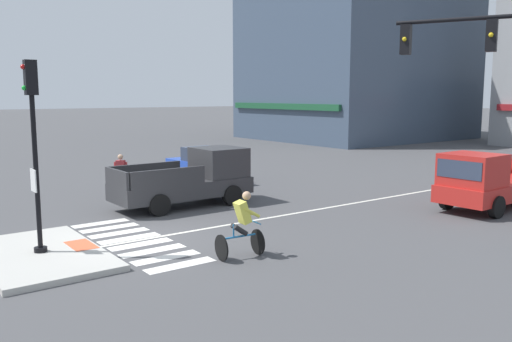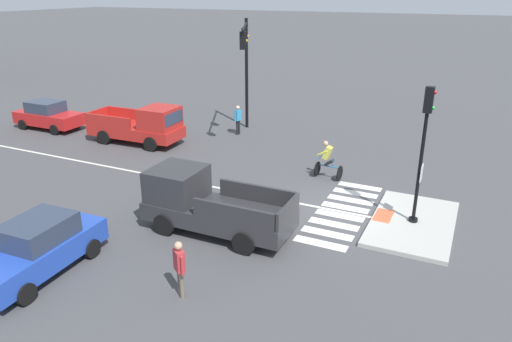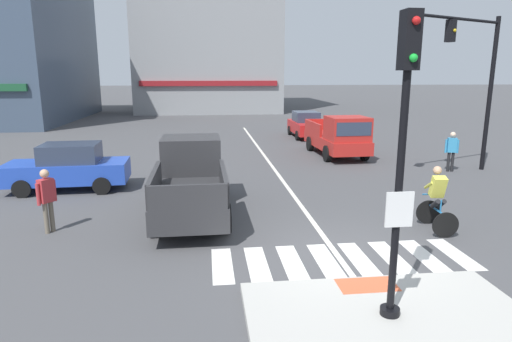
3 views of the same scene
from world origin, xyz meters
TOP-DOWN VIEW (x-y plane):
  - ground_plane at (0.00, 0.00)m, footprint 300.00×300.00m
  - traffic_island at (0.00, -2.84)m, footprint 4.70×2.75m
  - tactile_pad_front at (0.00, -1.82)m, footprint 1.10×0.60m
  - signal_pole at (0.00, -2.85)m, footprint 0.44×0.38m
  - crosswalk_stripe_a at (-2.65, -0.32)m, footprint 0.44×1.80m
  - crosswalk_stripe_b at (-1.89, -0.32)m, footprint 0.44×1.80m
  - crosswalk_stripe_c at (-1.13, -0.32)m, footprint 0.44×1.80m
  - crosswalk_stripe_d at (-0.38, -0.32)m, footprint 0.44×1.80m
  - crosswalk_stripe_e at (0.38, -0.32)m, footprint 0.44×1.80m
  - crosswalk_stripe_f at (1.13, -0.32)m, footprint 0.44×1.80m
  - crosswalk_stripe_g at (1.89, -0.32)m, footprint 0.44×1.80m
  - crosswalk_stripe_h at (2.65, -0.32)m, footprint 0.44×1.80m
  - lane_centre_line at (-0.04, 10.00)m, footprint 0.14×28.00m
  - traffic_light_mast at (7.22, 7.32)m, footprint 5.00×2.44m
  - building_corner_left at (-2.48, 43.39)m, footprint 15.32×17.85m
  - car_blue_cross_left at (-7.75, 6.59)m, footprint 4.17×1.97m
  - car_red_eastbound_distant at (3.50, 18.48)m, footprint 1.85×4.10m
  - pickup_truck_red_eastbound_far at (3.55, 11.60)m, footprint 2.19×5.16m
  - pickup_truck_charcoal_westbound_near at (-3.40, 3.55)m, footprint 2.10×5.12m
  - cyclist at (3.00, 1.25)m, footprint 0.75×1.14m
  - pedestrian_at_curb_left at (-6.99, 2.20)m, footprint 0.39×0.46m
  - pedestrian_waiting_far_side at (7.22, 7.83)m, footprint 0.53×0.32m

SIDE VIEW (x-z plane):
  - ground_plane at x=0.00m, z-range 0.00..0.00m
  - crosswalk_stripe_a at x=-2.65m, z-range 0.00..0.01m
  - crosswalk_stripe_b at x=-1.89m, z-range 0.00..0.01m
  - crosswalk_stripe_c at x=-1.13m, z-range 0.00..0.01m
  - crosswalk_stripe_d at x=-0.38m, z-range 0.00..0.01m
  - crosswalk_stripe_e at x=0.38m, z-range 0.00..0.01m
  - crosswalk_stripe_f at x=1.13m, z-range 0.00..0.01m
  - crosswalk_stripe_g at x=1.89m, z-range 0.00..0.01m
  - crosswalk_stripe_h at x=2.65m, z-range 0.00..0.01m
  - lane_centre_line at x=-0.04m, z-range 0.00..0.01m
  - traffic_island at x=0.00m, z-range 0.00..0.15m
  - tactile_pad_front at x=0.00m, z-range 0.15..0.16m
  - car_blue_cross_left at x=-7.75m, z-range -0.01..1.63m
  - car_red_eastbound_distant at x=3.50m, z-range -0.01..1.63m
  - cyclist at x=3.00m, z-range 0.03..1.71m
  - pickup_truck_red_eastbound_far at x=3.55m, z-range -0.06..2.02m
  - pickup_truck_charcoal_westbound_near at x=-3.40m, z-range -0.06..2.02m
  - pedestrian_at_curb_left at x=-6.99m, z-range 0.15..1.82m
  - pedestrian_waiting_far_side at x=7.22m, z-range 0.15..1.82m
  - signal_pole at x=0.00m, z-range 0.63..5.39m
  - traffic_light_mast at x=7.22m, z-range 1.26..7.52m
  - building_corner_left at x=-2.48m, z-range 0.02..22.02m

